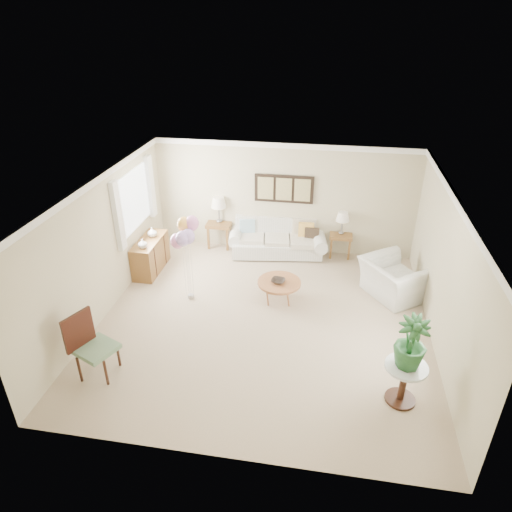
# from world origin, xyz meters

# --- Properties ---
(ground_plane) EXTENTS (6.00, 6.00, 0.00)m
(ground_plane) POSITION_xyz_m (0.00, 0.00, 0.00)
(ground_plane) COLOR tan
(room_shell) EXTENTS (6.04, 6.04, 2.60)m
(room_shell) POSITION_xyz_m (-0.11, 0.09, 1.63)
(room_shell) COLOR #BEB698
(room_shell) RESTS_ON ground
(wall_art_triptych) EXTENTS (1.35, 0.06, 0.65)m
(wall_art_triptych) POSITION_xyz_m (0.00, 2.96, 1.55)
(wall_art_triptych) COLOR black
(wall_art_triptych) RESTS_ON ground
(sofa) EXTENTS (2.39, 1.12, 0.84)m
(sofa) POSITION_xyz_m (-0.09, 2.77, 0.33)
(sofa) COLOR silver
(sofa) RESTS_ON ground
(end_table_left) EXTENTS (0.59, 0.53, 0.64)m
(end_table_left) POSITION_xyz_m (-1.53, 2.92, 0.54)
(end_table_left) COLOR brown
(end_table_left) RESTS_ON ground
(end_table_right) EXTENTS (0.52, 0.47, 0.57)m
(end_table_right) POSITION_xyz_m (1.37, 2.89, 0.47)
(end_table_right) COLOR brown
(end_table_right) RESTS_ON ground
(lamp_left) EXTENTS (0.36, 0.36, 0.64)m
(lamp_left) POSITION_xyz_m (-1.53, 2.92, 1.12)
(lamp_left) COLOR gray
(lamp_left) RESTS_ON end_table_left
(lamp_right) EXTENTS (0.31, 0.31, 0.54)m
(lamp_right) POSITION_xyz_m (1.37, 2.89, 0.98)
(lamp_right) COLOR gray
(lamp_right) RESTS_ON end_table_right
(coffee_table) EXTENTS (0.86, 0.86, 0.43)m
(coffee_table) POSITION_xyz_m (0.19, 0.76, 0.40)
(coffee_table) COLOR #A56747
(coffee_table) RESTS_ON ground
(decor_bowl) EXTENTS (0.30, 0.30, 0.07)m
(decor_bowl) POSITION_xyz_m (0.17, 0.72, 0.47)
(decor_bowl) COLOR black
(decor_bowl) RESTS_ON coffee_table
(armchair) EXTENTS (1.52, 1.56, 0.77)m
(armchair) POSITION_xyz_m (2.43, 1.32, 0.38)
(armchair) COLOR silver
(armchair) RESTS_ON ground
(side_table) EXTENTS (0.61, 0.61, 0.66)m
(side_table) POSITION_xyz_m (2.30, -1.59, 0.50)
(side_table) COLOR silver
(side_table) RESTS_ON ground
(potted_plant) EXTENTS (0.47, 0.47, 0.81)m
(potted_plant) POSITION_xyz_m (2.30, -1.58, 1.07)
(potted_plant) COLOR #214D29
(potted_plant) RESTS_ON side_table
(accent_chair) EXTENTS (0.73, 0.72, 1.12)m
(accent_chair) POSITION_xyz_m (-2.44, -1.79, 0.58)
(accent_chair) COLOR slate
(accent_chair) RESTS_ON ground
(credenza) EXTENTS (0.46, 1.20, 0.74)m
(credenza) POSITION_xyz_m (-2.76, 1.50, 0.37)
(credenza) COLOR brown
(credenza) RESTS_ON ground
(vase_white) EXTENTS (0.19, 0.19, 0.20)m
(vase_white) POSITION_xyz_m (-2.74, 1.13, 0.84)
(vase_white) COLOR silver
(vase_white) RESTS_ON credenza
(vase_sage) EXTENTS (0.23, 0.23, 0.21)m
(vase_sage) POSITION_xyz_m (-2.74, 1.68, 0.85)
(vase_sage) COLOR #B5B8B1
(vase_sage) RESTS_ON credenza
(balloon_cluster) EXTENTS (0.51, 0.52, 1.76)m
(balloon_cluster) POSITION_xyz_m (-1.58, 0.52, 1.45)
(balloon_cluster) COLOR gray
(balloon_cluster) RESTS_ON ground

